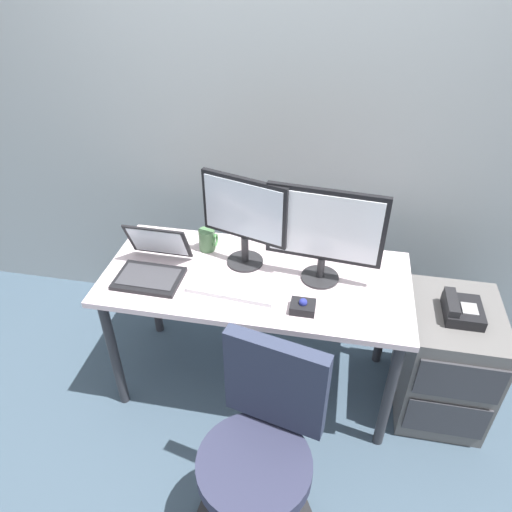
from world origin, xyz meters
name	(u,v)px	position (x,y,z in m)	size (l,w,h in m)	color
ground_plane	(256,378)	(0.00, 0.00, 0.00)	(8.00, 8.00, 0.00)	#3C4E5E
back_wall	(281,95)	(0.00, 0.69, 1.40)	(6.00, 0.10, 2.80)	#9BA3A7
desk	(256,290)	(0.00, 0.00, 0.66)	(1.47, 0.67, 0.74)	silver
file_cabinet	(445,360)	(0.97, 0.03, 0.32)	(0.42, 0.53, 0.64)	#5F5D5C
desk_phone	(461,310)	(0.96, 0.01, 0.68)	(0.17, 0.20, 0.09)	black
office_chair	(260,460)	(0.16, -0.75, 0.43)	(0.52, 0.53, 0.95)	black
monitor_main	(324,230)	(0.30, 0.04, 1.02)	(0.53, 0.18, 0.48)	#262628
monitor_side	(244,215)	(-0.08, 0.10, 1.02)	(0.43, 0.18, 0.47)	#262628
keyboard	(232,288)	(-0.09, -0.13, 0.76)	(0.42, 0.17, 0.03)	silver
laptop	(152,265)	(-0.49, -0.07, 0.80)	(0.32, 0.32, 0.22)	black
trackball_mouse	(303,306)	(0.25, -0.20, 0.77)	(0.11, 0.09, 0.07)	black
coffee_mug	(208,240)	(-0.29, 0.18, 0.80)	(0.09, 0.08, 0.11)	#4C774B
cell_phone	(166,239)	(-0.53, 0.22, 0.75)	(0.07, 0.14, 0.01)	black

